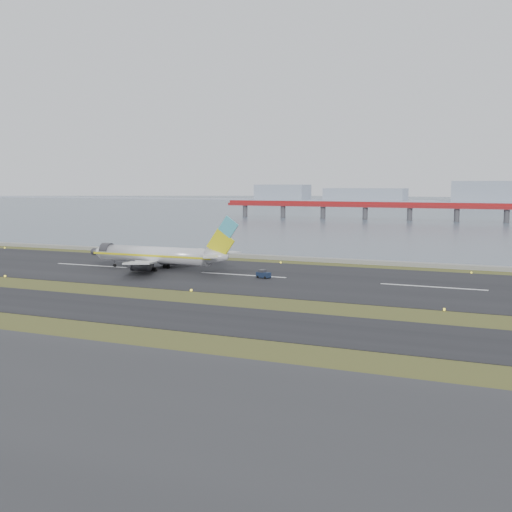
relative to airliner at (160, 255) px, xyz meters
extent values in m
plane|color=#364518|center=(20.73, -29.90, -3.46)|extent=(1000.00, 1000.00, 0.00)
cube|color=black|center=(20.73, -41.90, -3.41)|extent=(1000.00, 18.00, 0.10)
cube|color=black|center=(20.73, 0.10, -3.41)|extent=(1000.00, 45.00, 0.10)
cube|color=gray|center=(20.73, 30.10, -2.96)|extent=(1000.00, 2.50, 1.00)
cube|color=#465464|center=(20.73, 430.10, -3.46)|extent=(1400.00, 800.00, 1.30)
cube|color=#A61C1E|center=(40.73, 220.10, 4.04)|extent=(260.00, 5.00, 1.60)
cube|color=#A61C1E|center=(40.73, 220.10, 5.54)|extent=(260.00, 0.40, 1.40)
cylinder|color=#4C4C51|center=(-55.27, 220.10, -0.46)|extent=(2.80, 2.80, 7.00)
cylinder|color=#4C4C51|center=(40.73, 220.10, -0.46)|extent=(2.80, 2.80, 7.00)
cube|color=#9CA8B9|center=(20.73, 590.10, -3.46)|extent=(1400.00, 80.00, 1.00)
cube|color=#9CA8B9|center=(-199.27, 590.10, 5.54)|extent=(60.00, 35.00, 18.00)
cube|color=#9CA8B9|center=(-99.27, 590.10, 3.54)|extent=(90.00, 35.00, 14.00)
cube|color=#9CA8B9|center=(30.73, 590.10, 7.54)|extent=(70.00, 35.00, 22.00)
cylinder|color=silver|center=(-1.50, 0.00, 0.04)|extent=(28.00, 3.80, 3.80)
cone|color=silver|center=(-17.10, 0.00, 0.04)|extent=(3.20, 3.80, 3.80)
cone|color=silver|center=(14.70, 0.00, 0.34)|extent=(5.00, 3.80, 3.80)
cube|color=yellow|center=(-1.50, -1.92, 0.04)|extent=(31.00, 0.06, 0.45)
cube|color=yellow|center=(-1.50, 1.92, 0.04)|extent=(31.00, 0.06, 0.45)
cube|color=silver|center=(0.70, -8.50, -0.66)|extent=(11.31, 15.89, 1.66)
cube|color=silver|center=(0.70, 8.50, -0.66)|extent=(11.31, 15.89, 1.66)
cylinder|color=#38373C|center=(-1.00, -6.00, -1.86)|extent=(4.20, 2.10, 2.10)
cylinder|color=#38373C|center=(-1.00, 6.00, -1.86)|extent=(4.20, 2.10, 2.10)
cube|color=yellow|center=(15.50, 0.00, 3.24)|extent=(6.80, 0.35, 6.85)
cube|color=#49B8D0|center=(17.40, 0.00, 6.94)|extent=(4.85, 0.37, 4.90)
cube|color=silver|center=(15.00, -3.80, 0.84)|extent=(5.64, 6.80, 0.22)
cube|color=silver|center=(15.00, 3.80, 0.84)|extent=(5.64, 6.80, 0.22)
cylinder|color=black|center=(-12.50, 0.00, -3.01)|extent=(0.80, 0.28, 0.80)
cylinder|color=black|center=(0.00, -2.80, -2.91)|extent=(1.00, 0.38, 1.00)
cylinder|color=black|center=(0.00, 2.80, -2.91)|extent=(1.00, 0.38, 1.00)
cube|color=#15223B|center=(26.65, -2.27, -2.66)|extent=(3.17, 2.30, 1.07)
cube|color=#38373C|center=(26.30, -2.18, -1.95)|extent=(1.55, 1.62, 0.62)
cylinder|color=black|center=(25.51, -2.70, -3.15)|extent=(0.67, 0.42, 0.62)
cylinder|color=black|center=(25.89, -1.33, -3.15)|extent=(0.67, 0.42, 0.62)
cylinder|color=black|center=(27.40, -3.22, -3.15)|extent=(0.67, 0.42, 0.62)
cylinder|color=black|center=(27.78, -1.85, -3.15)|extent=(0.67, 0.42, 0.62)
camera|label=1|loc=(78.14, -124.06, 16.35)|focal=45.00mm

